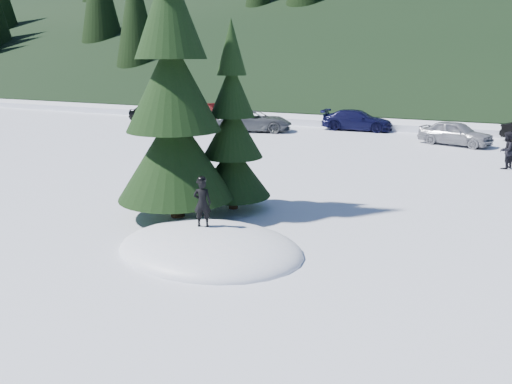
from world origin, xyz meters
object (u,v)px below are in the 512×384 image
at_px(spruce_tall, 173,97).
at_px(car_1, 219,115).
at_px(car_4, 455,133).
at_px(car_3, 357,120).
at_px(spruce_short, 232,138).
at_px(car_0, 150,114).
at_px(adult_0, 506,150).
at_px(car_2, 254,121).
at_px(child_skier, 202,203).

xyz_separation_m(spruce_tall, car_1, (-9.27, 17.50, -2.56)).
xyz_separation_m(spruce_tall, car_4, (5.56, 16.56, -2.70)).
xyz_separation_m(spruce_tall, car_3, (-0.55, 19.80, -2.69)).
relative_size(spruce_short, car_0, 1.46).
xyz_separation_m(spruce_short, car_3, (-1.55, 18.40, -1.47)).
xyz_separation_m(adult_0, car_3, (-8.56, 8.52, -0.12)).
height_order(car_0, car_4, car_0).
relative_size(adult_0, car_4, 0.41).
bearing_deg(car_2, car_1, 52.48).
xyz_separation_m(adult_0, car_0, (-22.41, 5.47, -0.12)).
height_order(spruce_tall, car_1, spruce_tall).
xyz_separation_m(spruce_tall, child_skier, (1.89, -1.59, -2.27)).
bearing_deg(car_2, adult_0, -130.19).
relative_size(child_skier, car_3, 0.26).
distance_m(spruce_short, car_0, 21.80).
xyz_separation_m(child_skier, car_0, (-16.30, 18.34, -0.42)).
relative_size(car_0, car_2, 0.80).
xyz_separation_m(child_skier, car_4, (3.67, 18.15, -0.42)).
bearing_deg(car_3, child_skier, -177.23).
bearing_deg(car_3, car_1, 101.06).
distance_m(car_0, car_1, 5.20).
height_order(child_skier, car_0, child_skier).
xyz_separation_m(spruce_short, child_skier, (0.89, -2.99, -1.06)).
xyz_separation_m(child_skier, car_2, (-7.95, 18.07, -0.41)).
bearing_deg(car_2, spruce_tall, -179.69).
distance_m(adult_0, car_3, 12.08).
bearing_deg(car_4, adult_0, -138.39).
bearing_deg(spruce_tall, spruce_short, 54.46).
bearing_deg(child_skier, car_1, -81.34).
bearing_deg(car_1, spruce_short, -123.51).
bearing_deg(car_3, spruce_short, -178.91).
relative_size(adult_0, car_1, 0.33).
distance_m(adult_0, car_0, 23.07).
xyz_separation_m(car_0, car_1, (5.14, 0.75, 0.13)).
bearing_deg(car_4, car_3, 78.78).
xyz_separation_m(adult_0, car_2, (-14.07, 5.20, -0.11)).
distance_m(child_skier, car_4, 18.52).
distance_m(spruce_short, adult_0, 12.19).
xyz_separation_m(car_1, car_4, (14.83, -0.94, -0.13)).
height_order(car_0, car_3, car_3).
bearing_deg(car_1, child_skier, -125.74).
bearing_deg(spruce_short, spruce_tall, -125.54).
height_order(spruce_short, car_4, spruce_short).
height_order(adult_0, car_4, adult_0).
xyz_separation_m(spruce_tall, spruce_short, (1.00, 1.40, -1.22)).
height_order(spruce_short, child_skier, spruce_short).
relative_size(car_3, car_4, 1.19).
bearing_deg(adult_0, car_3, -109.30).
bearing_deg(car_4, spruce_tall, 178.19).
distance_m(spruce_tall, car_1, 19.97).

